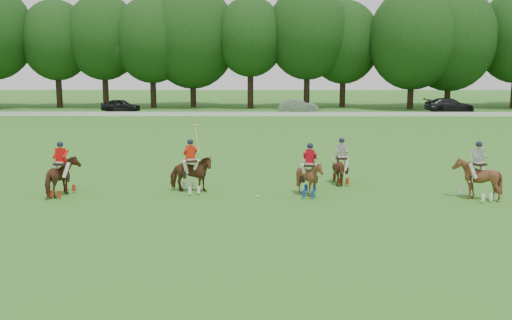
{
  "coord_description": "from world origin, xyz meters",
  "views": [
    {
      "loc": [
        1.21,
        -19.62,
        5.57
      ],
      "look_at": [
        1.0,
        4.2,
        1.4
      ],
      "focal_mm": 40.0,
      "sensor_mm": 36.0,
      "label": 1
    }
  ],
  "objects_px": {
    "car_right": "(449,105)",
    "polo_stripe_a": "(341,168)",
    "car_left": "(121,105)",
    "polo_red_c": "(310,177)",
    "polo_red_a": "(62,176)",
    "car_mid": "(298,106)",
    "polo_ball": "(257,196)",
    "polo_stripe_b": "(477,178)",
    "polo_red_b": "(191,174)"
  },
  "relations": [
    {
      "from": "car_left",
      "to": "polo_stripe_b",
      "type": "height_order",
      "value": "polo_stripe_b"
    },
    {
      "from": "polo_red_a",
      "to": "polo_stripe_a",
      "type": "height_order",
      "value": "polo_red_a"
    },
    {
      "from": "polo_red_b",
      "to": "polo_stripe_b",
      "type": "distance_m",
      "value": 11.78
    },
    {
      "from": "polo_red_b",
      "to": "polo_red_c",
      "type": "distance_m",
      "value": 5.04
    },
    {
      "from": "polo_red_b",
      "to": "polo_stripe_b",
      "type": "bearing_deg",
      "value": -5.53
    },
    {
      "from": "car_mid",
      "to": "polo_stripe_a",
      "type": "bearing_deg",
      "value": 175.53
    },
    {
      "from": "polo_stripe_a",
      "to": "polo_stripe_b",
      "type": "height_order",
      "value": "polo_stripe_b"
    },
    {
      "from": "polo_red_a",
      "to": "polo_ball",
      "type": "xyz_separation_m",
      "value": [
        8.12,
        -0.18,
        -0.78
      ]
    },
    {
      "from": "polo_red_a",
      "to": "car_right",
      "type": "bearing_deg",
      "value": 53.62
    },
    {
      "from": "car_right",
      "to": "polo_red_c",
      "type": "height_order",
      "value": "polo_red_c"
    },
    {
      "from": "polo_ball",
      "to": "car_right",
      "type": "bearing_deg",
      "value": 62.24
    },
    {
      "from": "polo_red_c",
      "to": "polo_ball",
      "type": "distance_m",
      "value": 2.31
    },
    {
      "from": "polo_stripe_a",
      "to": "polo_red_a",
      "type": "bearing_deg",
      "value": -168.3
    },
    {
      "from": "car_right",
      "to": "polo_stripe_a",
      "type": "relative_size",
      "value": 2.51
    },
    {
      "from": "polo_red_a",
      "to": "polo_ball",
      "type": "distance_m",
      "value": 8.16
    },
    {
      "from": "polo_stripe_a",
      "to": "car_left",
      "type": "bearing_deg",
      "value": 117.4
    },
    {
      "from": "car_left",
      "to": "polo_stripe_b",
      "type": "xyz_separation_m",
      "value": [
        24.03,
        -39.49,
        0.15
      ]
    },
    {
      "from": "car_left",
      "to": "polo_stripe_a",
      "type": "distance_m",
      "value": 41.18
    },
    {
      "from": "car_mid",
      "to": "polo_stripe_b",
      "type": "distance_m",
      "value": 39.77
    },
    {
      "from": "car_mid",
      "to": "polo_stripe_b",
      "type": "height_order",
      "value": "polo_stripe_b"
    },
    {
      "from": "car_right",
      "to": "polo_red_a",
      "type": "distance_m",
      "value": 48.48
    },
    {
      "from": "car_left",
      "to": "polo_red_a",
      "type": "height_order",
      "value": "polo_red_a"
    },
    {
      "from": "polo_red_a",
      "to": "polo_stripe_b",
      "type": "height_order",
      "value": "polo_stripe_b"
    },
    {
      "from": "car_mid",
      "to": "polo_red_b",
      "type": "xyz_separation_m",
      "value": [
        -7.03,
        -38.35,
        0.12
      ]
    },
    {
      "from": "car_right",
      "to": "car_mid",
      "type": "bearing_deg",
      "value": 85.32
    },
    {
      "from": "polo_stripe_a",
      "to": "polo_stripe_b",
      "type": "bearing_deg",
      "value": -29.94
    },
    {
      "from": "car_right",
      "to": "car_left",
      "type": "bearing_deg",
      "value": 85.32
    },
    {
      "from": "car_mid",
      "to": "polo_red_c",
      "type": "bearing_deg",
      "value": 173.16
    },
    {
      "from": "polo_red_a",
      "to": "polo_stripe_b",
      "type": "distance_m",
      "value": 17.01
    },
    {
      "from": "car_mid",
      "to": "car_left",
      "type": "bearing_deg",
      "value": 86.13
    },
    {
      "from": "car_right",
      "to": "polo_stripe_a",
      "type": "height_order",
      "value": "polo_stripe_a"
    },
    {
      "from": "polo_red_a",
      "to": "polo_stripe_b",
      "type": "xyz_separation_m",
      "value": [
        17.01,
        -0.46,
        0.04
      ]
    },
    {
      "from": "polo_red_c",
      "to": "car_left",
      "type": "bearing_deg",
      "value": 113.96
    },
    {
      "from": "polo_red_c",
      "to": "polo_red_b",
      "type": "bearing_deg",
      "value": 173.08
    },
    {
      "from": "polo_stripe_b",
      "to": "car_mid",
      "type": "bearing_deg",
      "value": 96.79
    },
    {
      "from": "polo_red_c",
      "to": "polo_ball",
      "type": "xyz_separation_m",
      "value": [
        -2.17,
        -0.25,
        -0.75
      ]
    },
    {
      "from": "car_mid",
      "to": "polo_stripe_a",
      "type": "height_order",
      "value": "polo_stripe_a"
    },
    {
      "from": "polo_red_b",
      "to": "polo_ball",
      "type": "distance_m",
      "value": 3.07
    },
    {
      "from": "polo_red_a",
      "to": "polo_red_c",
      "type": "bearing_deg",
      "value": 0.39
    },
    {
      "from": "car_left",
      "to": "polo_red_c",
      "type": "bearing_deg",
      "value": -150.57
    },
    {
      "from": "polo_red_b",
      "to": "car_right",
      "type": "bearing_deg",
      "value": 58.53
    },
    {
      "from": "polo_red_c",
      "to": "polo_stripe_b",
      "type": "distance_m",
      "value": 6.74
    },
    {
      "from": "polo_red_c",
      "to": "polo_red_a",
      "type": "bearing_deg",
      "value": -179.61
    },
    {
      "from": "car_left",
      "to": "polo_ball",
      "type": "height_order",
      "value": "car_left"
    },
    {
      "from": "car_left",
      "to": "car_mid",
      "type": "height_order",
      "value": "car_left"
    },
    {
      "from": "polo_red_b",
      "to": "polo_stripe_a",
      "type": "distance_m",
      "value": 6.88
    },
    {
      "from": "car_left",
      "to": "car_mid",
      "type": "bearing_deg",
      "value": -84.54
    },
    {
      "from": "polo_red_b",
      "to": "polo_stripe_a",
      "type": "height_order",
      "value": "polo_red_b"
    },
    {
      "from": "car_right",
      "to": "polo_red_c",
      "type": "distance_m",
      "value": 43.12
    },
    {
      "from": "polo_red_a",
      "to": "polo_red_c",
      "type": "xyz_separation_m",
      "value": [
        10.29,
        0.07,
        -0.03
      ]
    }
  ]
}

